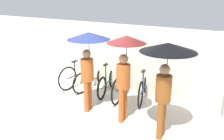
# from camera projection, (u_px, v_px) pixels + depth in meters

# --- Properties ---
(ground_plane) EXTENTS (30.00, 30.00, 0.00)m
(ground_plane) POSITION_uv_depth(u_px,v_px,m) (75.00, 115.00, 6.23)
(ground_plane) COLOR beige
(back_wall) EXTENTS (11.29, 0.12, 2.04)m
(back_wall) POSITION_uv_depth(u_px,v_px,m) (114.00, 58.00, 7.56)
(back_wall) COLOR beige
(back_wall) RESTS_ON ground
(parked_bicycle_0) EXTENTS (0.44, 1.74, 1.04)m
(parked_bicycle_0) POSITION_uv_depth(u_px,v_px,m) (79.00, 74.00, 8.05)
(parked_bicycle_0) COLOR black
(parked_bicycle_0) RESTS_ON ground
(parked_bicycle_1) EXTENTS (0.51, 1.66, 0.99)m
(parked_bicycle_1) POSITION_uv_depth(u_px,v_px,m) (93.00, 78.00, 7.78)
(parked_bicycle_1) COLOR black
(parked_bicycle_1) RESTS_ON ground
(parked_bicycle_2) EXTENTS (0.48, 1.63, 1.06)m
(parked_bicycle_2) POSITION_uv_depth(u_px,v_px,m) (108.00, 82.00, 7.47)
(parked_bicycle_2) COLOR black
(parked_bicycle_2) RESTS_ON ground
(parked_bicycle_3) EXTENTS (0.44, 1.83, 1.10)m
(parked_bicycle_3) POSITION_uv_depth(u_px,v_px,m) (124.00, 84.00, 7.18)
(parked_bicycle_3) COLOR black
(parked_bicycle_3) RESTS_ON ground
(parked_bicycle_4) EXTENTS (0.54, 1.65, 1.03)m
(parked_bicycle_4) POSITION_uv_depth(u_px,v_px,m) (144.00, 87.00, 7.01)
(parked_bicycle_4) COLOR black
(parked_bicycle_4) RESTS_ON ground
(pedestrian_leading) EXTENTS (1.07, 1.07, 2.01)m
(pedestrian_leading) POSITION_uv_depth(u_px,v_px,m) (88.00, 49.00, 6.09)
(pedestrian_leading) COLOR #9E4C1E
(pedestrian_leading) RESTS_ON ground
(pedestrian_center) EXTENTS (0.90, 0.90, 2.03)m
(pedestrian_center) POSITION_uv_depth(u_px,v_px,m) (125.00, 57.00, 5.59)
(pedestrian_center) COLOR #9E4C1E
(pedestrian_center) RESTS_ON ground
(pedestrian_trailing) EXTENTS (1.14, 1.14, 2.01)m
(pedestrian_trailing) POSITION_uv_depth(u_px,v_px,m) (167.00, 62.00, 4.92)
(pedestrian_trailing) COLOR brown
(pedestrian_trailing) RESTS_ON ground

